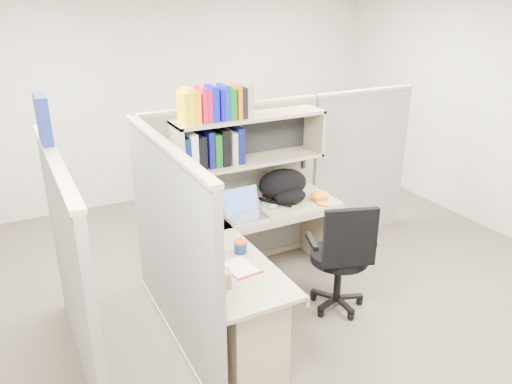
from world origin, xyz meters
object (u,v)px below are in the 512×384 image
laptop (246,205)px  snack_canister (240,246)px  task_chair (340,273)px  backpack (286,186)px  desk (249,295)px

laptop → snack_canister: size_ratio=3.33×
snack_canister → task_chair: bearing=-7.3°
snack_canister → task_chair: 0.97m
backpack → desk: bearing=-147.8°
task_chair → backpack: bearing=93.1°
laptop → task_chair: size_ratio=0.33×
desk → laptop: (0.32, 0.69, 0.41)m
desk → backpack: (0.83, 0.87, 0.43)m
desk → task_chair: bearing=2.4°
desk → backpack: 1.28m
laptop → task_chair: (0.55, -0.65, -0.49)m
laptop → task_chair: bearing=-50.2°
laptop → snack_canister: (-0.32, -0.54, -0.07)m
backpack → task_chair: size_ratio=0.47×
snack_canister → task_chair: size_ratio=0.10×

